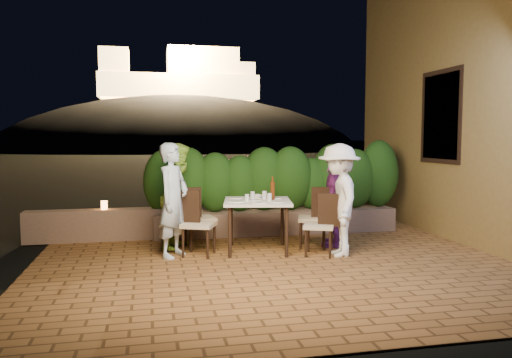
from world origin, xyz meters
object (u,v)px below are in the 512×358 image
object	(u,v)px
beer_bottle	(273,188)
diner_white	(339,200)
chair_left_back	(200,217)
diner_purple	(335,198)
chair_right_front	(319,224)
diner_blue	(173,200)
bowl	(256,196)
chair_right_back	(312,217)
diner_green	(180,196)
chair_left_front	(199,223)
parapet_lamp	(104,205)
dining_table	(257,226)

from	to	relation	value
beer_bottle	diner_white	world-z (taller)	diner_white
chair_left_back	diner_white	xyz separation A→B (m)	(1.86, -0.91, 0.33)
diner_white	beer_bottle	bearing A→B (deg)	-110.69
chair_left_back	diner_purple	bearing A→B (deg)	-19.83
chair_right_front	diner_blue	world-z (taller)	diner_blue
bowl	chair_right_back	size ratio (longest dim) A/B	0.21
chair_right_back	diner_blue	size ratio (longest dim) A/B	0.58
beer_bottle	chair_right_front	distance (m)	0.86
diner_green	diner_purple	size ratio (longest dim) A/B	1.06
beer_bottle	diner_white	distance (m)	0.98
bowl	chair_left_front	size ratio (longest dim) A/B	0.21
chair_left_front	diner_green	world-z (taller)	diner_green
diner_blue	chair_left_back	bearing A→B (deg)	-7.12
bowl	chair_right_front	bearing A→B (deg)	-43.00
chair_right_front	parapet_lamp	world-z (taller)	chair_right_front
diner_white	parapet_lamp	distance (m)	3.76
chair_left_front	parapet_lamp	size ratio (longest dim) A/B	6.60
dining_table	diner_white	world-z (taller)	diner_white
diner_blue	parapet_lamp	bearing A→B (deg)	70.08
diner_white	bowl	bearing A→B (deg)	-116.94
chair_right_front	diner_purple	size ratio (longest dim) A/B	0.59
diner_blue	diner_purple	size ratio (longest dim) A/B	1.07
chair_right_back	chair_left_front	bearing A→B (deg)	23.65
beer_bottle	chair_right_front	size ratio (longest dim) A/B	0.39
diner_blue	chair_right_front	bearing A→B (deg)	-66.94
dining_table	beer_bottle	world-z (taller)	beer_bottle
chair_left_back	diner_purple	size ratio (longest dim) A/B	0.62
bowl	chair_left_front	world-z (taller)	chair_left_front
beer_bottle	bowl	bearing A→B (deg)	124.33
diner_green	parapet_lamp	xyz separation A→B (m)	(-1.16, 0.81, -0.22)
diner_blue	diner_white	world-z (taller)	diner_blue
chair_left_front	chair_right_front	xyz separation A→B (m)	(1.66, -0.34, -0.02)
chair_left_back	diner_white	bearing A→B (deg)	-36.20
diner_blue	parapet_lamp	xyz separation A→B (m)	(-1.04, 1.36, -0.22)
chair_left_back	diner_white	world-z (taller)	diner_white
chair_left_front	chair_right_back	xyz separation A→B (m)	(1.73, 0.16, -0.00)
diner_blue	beer_bottle	bearing A→B (deg)	-53.75
bowl	parapet_lamp	xyz separation A→B (m)	(-2.29, 1.00, -0.20)
diner_blue	chair_left_front	bearing A→B (deg)	-57.39
diner_white	parapet_lamp	bearing A→B (deg)	-107.99
diner_green	diner_white	size ratio (longest dim) A/B	1.00
beer_bottle	diner_green	bearing A→B (deg)	160.49
beer_bottle	chair_left_back	bearing A→B (deg)	158.20
chair_left_front	diner_blue	xyz separation A→B (m)	(-0.35, 0.00, 0.33)
dining_table	chair_left_front	size ratio (longest dim) A/B	1.03
beer_bottle	diner_blue	world-z (taller)	diner_blue
diner_white	parapet_lamp	size ratio (longest dim) A/B	11.25
beer_bottle	chair_right_back	bearing A→B (deg)	6.49
dining_table	chair_right_front	bearing A→B (deg)	-28.29
dining_table	beer_bottle	size ratio (longest dim) A/B	2.80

